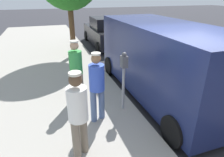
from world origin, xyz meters
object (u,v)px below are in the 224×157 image
object	(u,v)px
pedestrian_in_green	(76,68)
parked_sedan_behind	(106,33)
pedestrian_in_white	(78,112)
parked_van	(163,59)
parking_meter_near	(124,72)
pedestrian_in_blue	(97,84)

from	to	relation	value
pedestrian_in_green	parked_sedan_behind	distance (m)	6.94
pedestrian_in_white	parked_van	distance (m)	3.39
parking_meter_near	pedestrian_in_blue	bearing A→B (deg)	17.64
pedestrian_in_blue	parked_van	xyz separation A→B (m)	(-2.23, -0.90, 0.07)
pedestrian_in_green	pedestrian_in_blue	world-z (taller)	pedestrian_in_green
pedestrian_in_blue	pedestrian_in_white	world-z (taller)	pedestrian_in_white
pedestrian_in_blue	pedestrian_in_green	bearing A→B (deg)	-74.83
parking_meter_near	parked_sedan_behind	xyz separation A→B (m)	(-1.78, -7.16, -0.43)
pedestrian_in_blue	parked_sedan_behind	world-z (taller)	pedestrian_in_blue
pedestrian_in_blue	parked_van	distance (m)	2.41
pedestrian_in_green	pedestrian_in_white	bearing A→B (deg)	81.48
parked_sedan_behind	pedestrian_in_green	bearing A→B (deg)	66.18
parking_meter_near	pedestrian_in_green	xyz separation A→B (m)	(1.02, -0.82, -0.06)
pedestrian_in_white	parked_sedan_behind	distance (m)	8.94
pedestrian_in_green	pedestrian_in_white	world-z (taller)	pedestrian_in_green
parking_meter_near	parked_van	size ratio (longest dim) A/B	0.29
pedestrian_in_green	parked_van	size ratio (longest dim) A/B	0.32
parked_van	parked_sedan_behind	xyz separation A→B (m)	(-0.28, -6.49, -0.41)
pedestrian_in_blue	parked_van	size ratio (longest dim) A/B	0.31
pedestrian_in_green	parked_sedan_behind	bearing A→B (deg)	-113.82
parked_van	parked_sedan_behind	world-z (taller)	parked_van
pedestrian_in_white	parked_van	size ratio (longest dim) A/B	0.32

